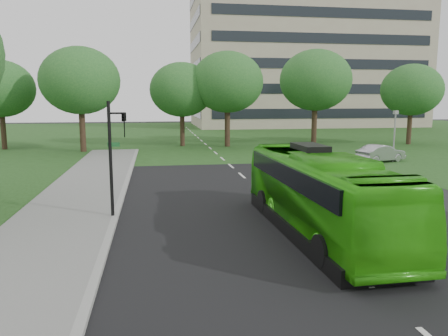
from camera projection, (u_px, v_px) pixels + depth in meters
name	position (u px, v px, depth m)	size (l,w,h in m)	color
ground	(290.00, 217.00, 18.06)	(160.00, 160.00, 0.00)	black
street_surfaces	(210.00, 152.00, 40.19)	(120.00, 120.00, 0.15)	black
office_building	(304.00, 57.00, 79.96)	(40.10, 20.10, 25.00)	tan
tree_park_a	(80.00, 81.00, 39.55)	(7.19, 7.19, 9.55)	black
tree_park_b	(182.00, 90.00, 44.63)	(6.53, 6.53, 8.57)	black
tree_park_c	(227.00, 82.00, 43.96)	(7.23, 7.23, 9.61)	black
tree_park_d	(316.00, 80.00, 46.24)	(7.60, 7.60, 10.05)	black
tree_park_e	(412.00, 90.00, 46.24)	(6.39, 6.39, 8.52)	black
tree_park_f	(0.00, 89.00, 41.50)	(6.40, 6.40, 8.54)	black
bus	(319.00, 193.00, 15.70)	(2.46, 10.50, 2.93)	#35BB15
sedan	(381.00, 153.00, 33.82)	(1.43, 4.10, 1.35)	#A6A6AA
traffic_light	(114.00, 151.00, 17.35)	(0.77, 0.24, 4.75)	black
camera_pole	(395.00, 129.00, 33.64)	(0.34, 0.30, 3.97)	gray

